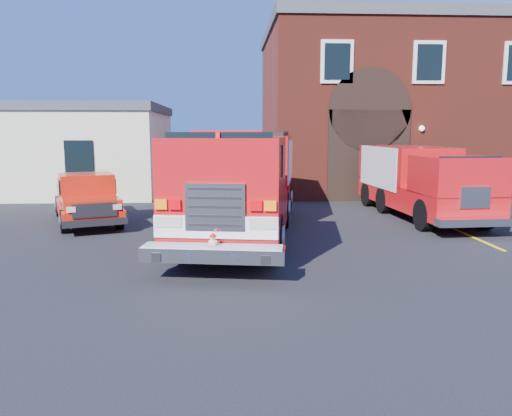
{
  "coord_description": "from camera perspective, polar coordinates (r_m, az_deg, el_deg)",
  "views": [
    {
      "loc": [
        -0.62,
        -12.7,
        3.08
      ],
      "look_at": [
        0.0,
        -1.2,
        1.3
      ],
      "focal_mm": 35.0,
      "sensor_mm": 36.0,
      "label": 1
    }
  ],
  "objects": [
    {
      "name": "fire_engine",
      "position": [
        14.98,
        -1.45,
        3.12
      ],
      "size": [
        4.27,
        10.34,
        3.09
      ],
      "color": "black",
      "rests_on": "ground"
    },
    {
      "name": "secondary_truck",
      "position": [
        19.0,
        18.23,
        3.14
      ],
      "size": [
        2.79,
        7.8,
        2.49
      ],
      "color": "black",
      "rests_on": "ground"
    },
    {
      "name": "fire_station",
      "position": [
        28.39,
        17.01,
        10.77
      ],
      "size": [
        15.2,
        10.2,
        8.45
      ],
      "color": "maroon",
      "rests_on": "ground"
    },
    {
      "name": "parking_stripe_far",
      "position": [
        21.17,
        16.6,
        0.06
      ],
      "size": [
        0.12,
        3.0,
        0.01
      ],
      "primitive_type": "cube",
      "color": "yellow",
      "rests_on": "ground"
    },
    {
      "name": "ground",
      "position": [
        13.08,
        -0.29,
        -4.83
      ],
      "size": [
        100.0,
        100.0,
        0.0
      ],
      "primitive_type": "plane",
      "color": "black",
      "rests_on": "ground"
    },
    {
      "name": "parking_stripe_mid",
      "position": [
        18.41,
        19.71,
        -1.35
      ],
      "size": [
        0.12,
        3.0,
        0.01
      ],
      "primitive_type": "cube",
      "color": "yellow",
      "rests_on": "ground"
    },
    {
      "name": "parking_stripe_near",
      "position": [
        15.74,
        23.91,
        -3.25
      ],
      "size": [
        0.12,
        3.0,
        0.01
      ],
      "primitive_type": "cube",
      "color": "yellow",
      "rests_on": "ground"
    },
    {
      "name": "pickup_truck",
      "position": [
        17.88,
        -18.82,
        0.97
      ],
      "size": [
        3.53,
        5.45,
        1.68
      ],
      "color": "black",
      "rests_on": "ground"
    },
    {
      "name": "side_building",
      "position": [
        27.04,
        -21.28,
        6.33
      ],
      "size": [
        10.2,
        8.2,
        4.35
      ],
      "color": "beige",
      "rests_on": "ground"
    }
  ]
}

